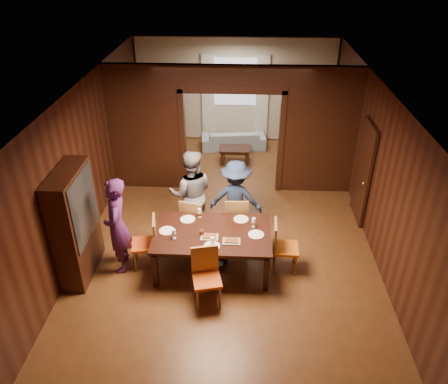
# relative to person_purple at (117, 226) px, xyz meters

# --- Properties ---
(floor) EXTENTS (9.00, 9.00, 0.00)m
(floor) POSITION_rel_person_purple_xyz_m (1.87, 1.37, -0.89)
(floor) COLOR #573018
(floor) RESTS_ON ground
(ceiling) EXTENTS (5.50, 9.00, 0.02)m
(ceiling) POSITION_rel_person_purple_xyz_m (1.87, 1.37, 2.01)
(ceiling) COLOR silver
(ceiling) RESTS_ON room_walls
(room_walls) EXTENTS (5.52, 9.01, 2.90)m
(room_walls) POSITION_rel_person_purple_xyz_m (1.87, 3.25, 0.61)
(room_walls) COLOR black
(room_walls) RESTS_ON floor
(person_purple) EXTENTS (0.54, 0.72, 1.78)m
(person_purple) POSITION_rel_person_purple_xyz_m (0.00, 0.00, 0.00)
(person_purple) COLOR #4A1E57
(person_purple) RESTS_ON floor
(person_grey) EXTENTS (0.93, 0.76, 1.80)m
(person_grey) POSITION_rel_person_purple_xyz_m (1.15, 1.12, 0.01)
(person_grey) COLOR slate
(person_grey) RESTS_ON floor
(person_navy) EXTENTS (1.09, 0.71, 1.59)m
(person_navy) POSITION_rel_person_purple_xyz_m (2.01, 1.15, -0.10)
(person_navy) COLOR #1B2845
(person_navy) RESTS_ON floor
(sofa) EXTENTS (1.83, 0.88, 0.52)m
(sofa) POSITION_rel_person_purple_xyz_m (1.85, 5.22, -0.63)
(sofa) COLOR #98B3C7
(sofa) RESTS_ON floor
(serving_bowl) EXTENTS (0.32, 0.32, 0.08)m
(serving_bowl) POSITION_rel_person_purple_xyz_m (1.73, 0.14, -0.09)
(serving_bowl) COLOR black
(serving_bowl) RESTS_ON dining_table
(dining_table) EXTENTS (2.02, 1.26, 0.76)m
(dining_table) POSITION_rel_person_purple_xyz_m (1.63, 0.08, -0.51)
(dining_table) COLOR black
(dining_table) RESTS_ON floor
(coffee_table) EXTENTS (0.80, 0.50, 0.40)m
(coffee_table) POSITION_rel_person_purple_xyz_m (1.91, 4.32, -0.69)
(coffee_table) COLOR black
(coffee_table) RESTS_ON floor
(chair_left) EXTENTS (0.51, 0.51, 0.97)m
(chair_left) POSITION_rel_person_purple_xyz_m (0.41, 0.08, -0.41)
(chair_left) COLOR #F15516
(chair_left) RESTS_ON floor
(chair_right) EXTENTS (0.46, 0.46, 0.97)m
(chair_right) POSITION_rel_person_purple_xyz_m (2.91, 0.10, -0.41)
(chair_right) COLOR orange
(chair_right) RESTS_ON floor
(chair_far_l) EXTENTS (0.53, 0.53, 0.97)m
(chair_far_l) POSITION_rel_person_purple_xyz_m (1.23, 0.87, -0.41)
(chair_far_l) COLOR orange
(chair_far_l) RESTS_ON floor
(chair_far_r) EXTENTS (0.46, 0.46, 0.97)m
(chair_far_r) POSITION_rel_person_purple_xyz_m (2.03, 0.97, -0.41)
(chair_far_r) COLOR #C46512
(chair_far_r) RESTS_ON floor
(chair_near) EXTENTS (0.53, 0.53, 0.97)m
(chair_near) POSITION_rel_person_purple_xyz_m (1.60, -0.79, -0.41)
(chair_near) COLOR #D15113
(chair_near) RESTS_ON floor
(hutch) EXTENTS (0.40, 1.20, 2.00)m
(hutch) POSITION_rel_person_purple_xyz_m (-0.66, -0.13, 0.11)
(hutch) COLOR black
(hutch) RESTS_ON floor
(door_right) EXTENTS (0.06, 0.90, 2.10)m
(door_right) POSITION_rel_person_purple_xyz_m (4.57, 1.87, 0.16)
(door_right) COLOR black
(door_right) RESTS_ON floor
(window_far) EXTENTS (1.20, 0.03, 1.30)m
(window_far) POSITION_rel_person_purple_xyz_m (1.87, 5.81, 0.81)
(window_far) COLOR silver
(window_far) RESTS_ON back_wall
(curtain_left) EXTENTS (0.35, 0.06, 2.40)m
(curtain_left) POSITION_rel_person_purple_xyz_m (1.12, 5.77, 0.36)
(curtain_left) COLOR white
(curtain_left) RESTS_ON back_wall
(curtain_right) EXTENTS (0.35, 0.06, 2.40)m
(curtain_right) POSITION_rel_person_purple_xyz_m (2.62, 5.77, 0.36)
(curtain_right) COLOR white
(curtain_right) RESTS_ON back_wall
(plate_left) EXTENTS (0.27, 0.27, 0.01)m
(plate_left) POSITION_rel_person_purple_xyz_m (0.84, 0.08, -0.13)
(plate_left) COLOR white
(plate_left) RESTS_ON dining_table
(plate_far_l) EXTENTS (0.27, 0.27, 0.01)m
(plate_far_l) POSITION_rel_person_purple_xyz_m (1.16, 0.45, -0.13)
(plate_far_l) COLOR white
(plate_far_l) RESTS_ON dining_table
(plate_far_r) EXTENTS (0.27, 0.27, 0.01)m
(plate_far_r) POSITION_rel_person_purple_xyz_m (2.12, 0.49, -0.13)
(plate_far_r) COLOR silver
(plate_far_r) RESTS_ON dining_table
(plate_right) EXTENTS (0.27, 0.27, 0.01)m
(plate_right) POSITION_rel_person_purple_xyz_m (2.38, 0.04, -0.13)
(plate_right) COLOR white
(plate_right) RESTS_ON dining_table
(plate_near) EXTENTS (0.27, 0.27, 0.01)m
(plate_near) POSITION_rel_person_purple_xyz_m (1.65, -0.31, -0.13)
(plate_near) COLOR white
(plate_near) RESTS_ON dining_table
(platter_a) EXTENTS (0.30, 0.20, 0.04)m
(platter_a) POSITION_rel_person_purple_xyz_m (1.59, -0.07, -0.11)
(platter_a) COLOR gray
(platter_a) RESTS_ON dining_table
(platter_b) EXTENTS (0.30, 0.20, 0.04)m
(platter_b) POSITION_rel_person_purple_xyz_m (1.97, -0.18, -0.11)
(platter_b) COLOR gray
(platter_b) RESTS_ON dining_table
(wineglass_left) EXTENTS (0.08, 0.08, 0.18)m
(wineglass_left) POSITION_rel_person_purple_xyz_m (1.00, -0.12, -0.04)
(wineglass_left) COLOR white
(wineglass_left) RESTS_ON dining_table
(wineglass_far) EXTENTS (0.08, 0.08, 0.18)m
(wineglass_far) POSITION_rel_person_purple_xyz_m (1.37, 0.54, -0.04)
(wineglass_far) COLOR silver
(wineglass_far) RESTS_ON dining_table
(wineglass_right) EXTENTS (0.08, 0.08, 0.18)m
(wineglass_right) POSITION_rel_person_purple_xyz_m (2.34, 0.28, -0.04)
(wineglass_right) COLOR silver
(wineglass_right) RESTS_ON dining_table
(tumbler) EXTENTS (0.07, 0.07, 0.14)m
(tumbler) POSITION_rel_person_purple_xyz_m (1.66, -0.26, -0.06)
(tumbler) COLOR white
(tumbler) RESTS_ON dining_table
(condiment_jar) EXTENTS (0.08, 0.08, 0.11)m
(condiment_jar) POSITION_rel_person_purple_xyz_m (1.45, -0.00, -0.08)
(condiment_jar) COLOR #512C13
(condiment_jar) RESTS_ON dining_table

